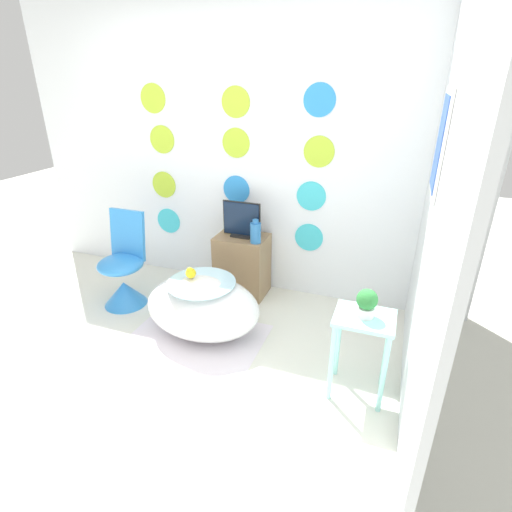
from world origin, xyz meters
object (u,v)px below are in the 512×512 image
at_px(tv, 242,221).
at_px(vase, 256,232).
at_px(bathtub, 203,307).
at_px(potted_plant_left, 367,302).
at_px(chair, 124,277).

bearing_deg(tv, vase, -29.58).
bearing_deg(bathtub, potted_plant_left, -11.30).
height_order(bathtub, tv, tv).
relative_size(chair, tv, 2.41).
bearing_deg(chair, potted_plant_left, -11.09).
bearing_deg(bathtub, chair, 169.21).
bearing_deg(bathtub, vase, 71.09).
height_order(bathtub, vase, vase).
distance_m(bathtub, tv, 0.87).
height_order(chair, vase, chair).
distance_m(bathtub, potted_plant_left, 1.34).
relative_size(tv, vase, 1.67).
xyz_separation_m(bathtub, chair, (-0.88, 0.17, 0.02)).
xyz_separation_m(chair, potted_plant_left, (2.12, -0.41, 0.41)).
distance_m(chair, vase, 1.25).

